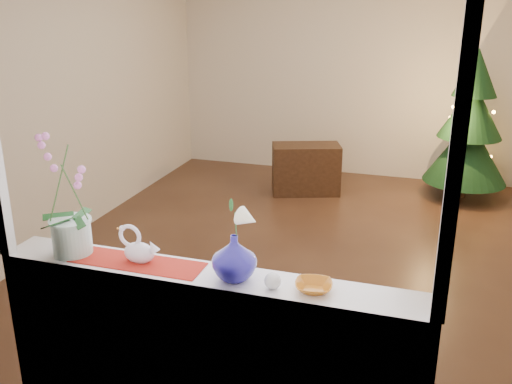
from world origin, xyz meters
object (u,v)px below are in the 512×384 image
paperweight (273,281)px  side_table (306,169)px  orchid_pot (67,196)px  blue_vase (234,254)px  amber_dish (314,287)px  xmas_tree (470,126)px  swan (139,245)px

paperweight → side_table: (-0.73, 3.97, -0.67)m
orchid_pot → paperweight: bearing=-2.4°
orchid_pot → blue_vase: bearing=-0.4°
blue_vase → paperweight: bearing=-11.2°
amber_dish → side_table: (-0.92, 3.93, -0.65)m
orchid_pot → amber_dish: orchid_pot is taller
blue_vase → amber_dish: blue_vase is taller
xmas_tree → side_table: bearing=-167.2°
orchid_pot → side_table: orchid_pot is taller
swan → xmas_tree: (1.74, 4.31, -0.18)m
blue_vase → xmas_tree: (1.22, 4.33, -0.21)m
paperweight → amber_dish: 0.19m
side_table → amber_dish: bearing=-96.2°
side_table → xmas_tree: bearing=-6.5°
orchid_pot → xmas_tree: xmas_tree is taller
orchid_pot → paperweight: (1.10, -0.05, -0.28)m
amber_dish → paperweight: bearing=-168.7°
blue_vase → amber_dish: size_ratio=1.75×
xmas_tree → side_table: size_ratio=2.18×
orchid_pot → blue_vase: 0.92m
paperweight → xmas_tree: size_ratio=0.05×
swan → xmas_tree: bearing=43.7°
blue_vase → amber_dish: bearing=-0.4°
swan → side_table: swan is taller
swan → side_table: (-0.01, 3.91, -0.73)m
swan → paperweight: 0.72m
paperweight → side_table: bearing=100.4°
blue_vase → side_table: size_ratio=0.33×
paperweight → amber_dish: (0.19, 0.04, -0.02)m
swan → amber_dish: 0.91m
paperweight → side_table: size_ratio=0.10×
swan → side_table: 3.98m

